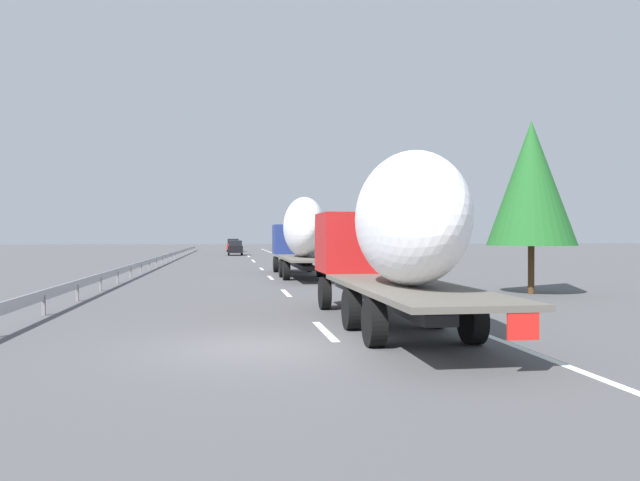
{
  "coord_description": "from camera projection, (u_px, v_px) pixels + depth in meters",
  "views": [
    {
      "loc": [
        -12.97,
        0.57,
        2.35
      ],
      "look_at": [
        17.03,
        -3.93,
        2.14
      ],
      "focal_mm": 34.41,
      "sensor_mm": 36.0,
      "label": 1
    }
  ],
  "objects": [
    {
      "name": "ground_plane",
      "position": [
        235.0,
        264.0,
        52.49
      ],
      "size": [
        260.0,
        260.0,
        0.0
      ],
      "primitive_type": "plane",
      "color": "#4C4C4F"
    },
    {
      "name": "lane_stripe_0",
      "position": [
        325.0,
        331.0,
        15.18
      ],
      "size": [
        3.2,
        0.2,
        0.01
      ],
      "primitive_type": "cube",
      "color": "white",
      "rests_on": "ground_plane"
    },
    {
      "name": "lane_stripe_1",
      "position": [
        286.0,
        293.0,
        25.34
      ],
      "size": [
        3.2,
        0.2,
        0.01
      ],
      "primitive_type": "cube",
      "color": "white",
      "rests_on": "ground_plane"
    },
    {
      "name": "lane_stripe_2",
      "position": [
        271.0,
        278.0,
        34.65
      ],
      "size": [
        3.2,
        0.2,
        0.01
      ],
      "primitive_type": "cube",
      "color": "white",
      "rests_on": "ground_plane"
    },
    {
      "name": "lane_stripe_3",
      "position": [
        262.0,
        269.0,
        44.03
      ],
      "size": [
        3.2,
        0.2,
        0.01
      ],
      "primitive_type": "cube",
      "color": "white",
      "rests_on": "ground_plane"
    },
    {
      "name": "lane_stripe_4",
      "position": [
        254.0,
        262.0,
        56.56
      ],
      "size": [
        3.2,
        0.2,
        0.01
      ],
      "primitive_type": "cube",
      "color": "white",
      "rests_on": "ground_plane"
    },
    {
      "name": "lane_stripe_5",
      "position": [
        253.0,
        260.0,
        59.73
      ],
      "size": [
        3.2,
        0.2,
        0.01
      ],
      "primitive_type": "cube",
      "color": "white",
      "rests_on": "ground_plane"
    },
    {
      "name": "lane_stripe_6",
      "position": [
        248.0,
        256.0,
        74.09
      ],
      "size": [
        3.2,
        0.2,
        0.01
      ],
      "primitive_type": "cube",
      "color": "white",
      "rests_on": "ground_plane"
    },
    {
      "name": "lane_stripe_7",
      "position": [
        249.0,
        256.0,
        70.91
      ],
      "size": [
        3.2,
        0.2,
        0.01
      ],
      "primitive_type": "cube",
      "color": "white",
      "rests_on": "ground_plane"
    },
    {
      "name": "edge_line_right",
      "position": [
        293.0,
        261.0,
        58.25
      ],
      "size": [
        110.0,
        0.2,
        0.01
      ],
      "primitive_type": "cube",
      "color": "white",
      "rests_on": "ground_plane"
    },
    {
      "name": "truck_lead",
      "position": [
        301.0,
        233.0,
        35.3
      ],
      "size": [
        13.61,
        2.55,
        4.53
      ],
      "color": "navy",
      "rests_on": "ground_plane"
    },
    {
      "name": "truck_trailing",
      "position": [
        393.0,
        233.0,
        15.61
      ],
      "size": [
        12.23,
        2.55,
        4.33
      ],
      "color": "#B21919",
      "rests_on": "ground_plane"
    },
    {
      "name": "car_black_suv",
      "position": [
        235.0,
        248.0,
        75.13
      ],
      "size": [
        4.27,
        1.82,
        1.83
      ],
      "color": "black",
      "rests_on": "ground_plane"
    },
    {
      "name": "car_red_compact",
      "position": [
        233.0,
        245.0,
        93.41
      ],
      "size": [
        4.42,
        1.92,
        1.95
      ],
      "color": "red",
      "rests_on": "ground_plane"
    },
    {
      "name": "road_sign",
      "position": [
        313.0,
        238.0,
        52.93
      ],
      "size": [
        0.1,
        0.9,
        3.18
      ],
      "color": "gray",
      "rests_on": "ground_plane"
    },
    {
      "name": "tree_0",
      "position": [
        321.0,
        227.0,
        88.86
      ],
      "size": [
        3.66,
        3.66,
        6.08
      ],
      "color": "#472D19",
      "rests_on": "ground_plane"
    },
    {
      "name": "tree_1",
      "position": [
        531.0,
        183.0,
        24.87
      ],
      "size": [
        3.56,
        3.56,
        7.04
      ],
      "color": "#472D19",
      "rests_on": "ground_plane"
    },
    {
      "name": "tree_2",
      "position": [
        301.0,
        223.0,
        85.68
      ],
      "size": [
        2.44,
        2.44,
        6.72
      ],
      "color": "#472D19",
      "rests_on": "ground_plane"
    },
    {
      "name": "tree_3",
      "position": [
        367.0,
        217.0,
        55.01
      ],
      "size": [
        3.08,
        3.08,
        6.77
      ],
      "color": "#472D19",
      "rests_on": "ground_plane"
    },
    {
      "name": "guardrail_median",
      "position": [
        167.0,
        256.0,
        54.56
      ],
      "size": [
        94.0,
        0.1,
        0.76
      ],
      "color": "#9EA0A5",
      "rests_on": "ground_plane"
    }
  ]
}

